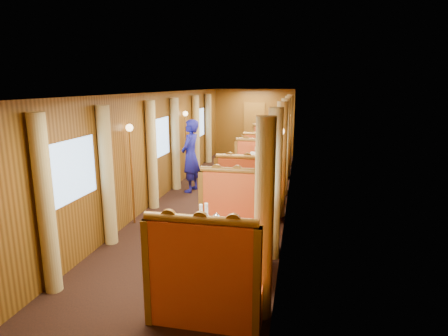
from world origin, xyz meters
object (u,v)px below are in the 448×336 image
(teapot_right, at_px, (219,226))
(banquette_far_aft, at_px, (270,151))
(rose_vase_far, at_px, (269,141))
(rose_vase_mid, at_px, (253,163))
(banquette_near_fwd, at_px, (205,287))
(banquette_far_fwd, at_px, (264,163))
(passenger, at_px, (258,164))
(teapot_left, at_px, (209,224))
(fruit_plate, at_px, (244,232))
(banquette_near_aft, at_px, (235,223))
(steward, at_px, (191,156))
(table_mid, at_px, (254,187))
(tea_tray, at_px, (213,227))
(banquette_mid_fwd, at_px, (248,198))
(banquette_mid_aft, at_px, (259,175))
(teapot_back, at_px, (217,221))
(table_far, at_px, (267,158))
(table_near, at_px, (223,253))

(teapot_right, bearing_deg, banquette_far_aft, 65.22)
(banquette_far_aft, xyz_separation_m, rose_vase_far, (0.03, -1.02, 0.50))
(teapot_right, xyz_separation_m, rose_vase_mid, (-0.01, 3.63, 0.12))
(banquette_near_fwd, height_order, banquette_far_fwd, same)
(rose_vase_mid, relative_size, passenger, 0.47)
(teapot_left, xyz_separation_m, rose_vase_far, (0.20, 7.08, 0.11))
(fruit_plate, height_order, rose_vase_far, rose_vase_far)
(banquette_near_fwd, distance_m, banquette_near_aft, 2.03)
(steward, height_order, passenger, steward)
(teapot_left, bearing_deg, banquette_near_fwd, -92.72)
(table_mid, height_order, passenger, passenger)
(tea_tray, bearing_deg, banquette_mid_fwd, 86.83)
(banquette_near_aft, distance_m, banquette_mid_aft, 3.50)
(banquette_far_fwd, xyz_separation_m, banquette_far_aft, (0.00, 2.03, 0.00))
(banquette_near_fwd, height_order, steward, steward)
(banquette_near_fwd, bearing_deg, fruit_plate, 70.32)
(tea_tray, bearing_deg, teapot_left, -121.65)
(banquette_mid_aft, bearing_deg, teapot_back, -91.31)
(banquette_near_fwd, relative_size, banquette_mid_fwd, 1.00)
(table_mid, bearing_deg, banquette_far_aft, 90.00)
(teapot_left, height_order, passenger, passenger)
(banquette_mid_fwd, relative_size, banquette_far_aft, 1.00)
(banquette_mid_aft, xyz_separation_m, rose_vase_mid, (-0.04, -0.98, 0.50))
(banquette_far_fwd, height_order, passenger, banquette_far_fwd)
(table_far, relative_size, rose_vase_mid, 2.92)
(table_far, xyz_separation_m, steward, (-1.68, -2.88, 0.54))
(table_near, relative_size, banquette_mid_aft, 0.78)
(banquette_near_aft, height_order, steward, steward)
(banquette_mid_aft, bearing_deg, table_mid, -90.00)
(table_far, bearing_deg, passenger, -90.00)
(tea_tray, height_order, steward, steward)
(rose_vase_mid, xyz_separation_m, steward, (-1.64, 0.58, -0.01))
(banquette_near_aft, height_order, fruit_plate, banquette_near_aft)
(fruit_plate, distance_m, rose_vase_far, 7.14)
(teapot_back, distance_m, passenger, 4.25)
(table_near, bearing_deg, rose_vase_far, 89.76)
(banquette_mid_aft, bearing_deg, table_far, 90.00)
(banquette_near_fwd, xyz_separation_m, banquette_mid_fwd, (0.00, 3.50, 0.00))
(banquette_near_fwd, bearing_deg, table_mid, 90.00)
(teapot_back, xyz_separation_m, steward, (-1.58, 4.06, 0.10))
(table_near, distance_m, banquette_far_fwd, 5.99)
(tea_tray, relative_size, teapot_right, 2.37)
(fruit_plate, bearing_deg, teapot_left, 173.49)
(table_near, height_order, banquette_far_aft, banquette_far_aft)
(table_near, bearing_deg, teapot_right, -108.06)
(banquette_near_fwd, xyz_separation_m, teapot_left, (-0.17, 0.93, 0.39))
(table_mid, distance_m, teapot_right, 3.62)
(fruit_plate, bearing_deg, banquette_mid_aft, 93.85)
(table_far, distance_m, teapot_right, 7.11)
(banquette_mid_aft, relative_size, banquette_far_aft, 1.00)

